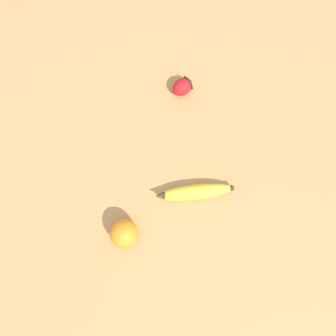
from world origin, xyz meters
The scene contains 4 objects.
ground_plane centered at (0.00, 0.00, 0.00)m, with size 3.00×3.00×0.00m, color tan.
banana centered at (0.14, -0.13, 0.02)m, with size 0.19×0.09×0.04m.
orange centered at (-0.05, -0.14, 0.03)m, with size 0.07×0.07×0.07m.
strawberry centered at (0.24, 0.13, 0.02)m, with size 0.06×0.05×0.04m.
Camera 1 is at (0.04, -0.19, 0.80)m, focal length 35.00 mm.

